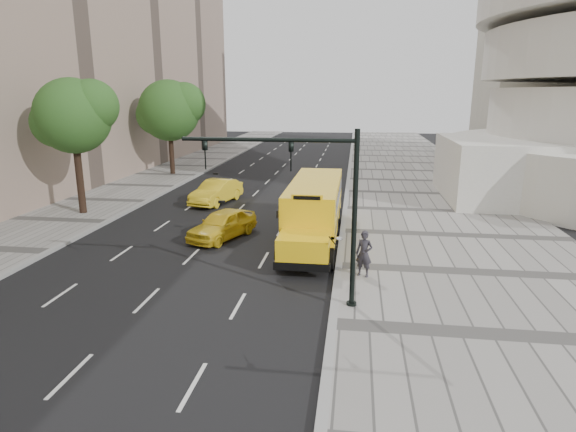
# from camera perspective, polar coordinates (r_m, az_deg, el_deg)

# --- Properties ---
(ground) EXTENTS (140.00, 140.00, 0.00)m
(ground) POSITION_cam_1_polar(r_m,az_deg,el_deg) (27.63, -6.04, -1.52)
(ground) COLOR black
(ground) RESTS_ON ground
(sidewalk_museum) EXTENTS (12.00, 140.00, 0.15)m
(sidewalk_museum) POSITION_cam_1_polar(r_m,az_deg,el_deg) (27.36, 19.16, -2.26)
(sidewalk_museum) COLOR gray
(sidewalk_museum) RESTS_ON ground
(sidewalk_far) EXTENTS (6.00, 140.00, 0.15)m
(sidewalk_far) POSITION_cam_1_polar(r_m,az_deg,el_deg) (32.06, -25.50, -0.50)
(sidewalk_far) COLOR gray
(sidewalk_far) RESTS_ON ground
(curb_museum) EXTENTS (0.30, 140.00, 0.15)m
(curb_museum) POSITION_cam_1_polar(r_m,az_deg,el_deg) (26.82, 6.50, -1.86)
(curb_museum) COLOR gray
(curb_museum) RESTS_ON ground
(curb_far) EXTENTS (0.30, 140.00, 0.15)m
(curb_far) POSITION_cam_1_polar(r_m,az_deg,el_deg) (30.52, -20.79, -0.72)
(curb_far) COLOR gray
(curb_far) RESTS_ON ground
(tree_b) EXTENTS (5.11, 4.55, 8.46)m
(tree_b) POSITION_cam_1_polar(r_m,az_deg,el_deg) (32.43, -24.01, 10.85)
(tree_b) COLOR black
(tree_b) RESTS_ON ground
(tree_c) EXTENTS (6.23, 5.53, 8.74)m
(tree_c) POSITION_cam_1_polar(r_m,az_deg,el_deg) (46.28, -13.80, 12.10)
(tree_c) COLOR black
(tree_c) RESTS_ON ground
(school_bus) EXTENTS (2.96, 11.56, 3.19)m
(school_bus) POSITION_cam_1_polar(r_m,az_deg,el_deg) (25.53, 3.17, 1.30)
(school_bus) COLOR yellow
(school_bus) RESTS_ON ground
(taxi_near) EXTENTS (3.35, 4.85, 1.53)m
(taxi_near) POSITION_cam_1_polar(r_m,az_deg,el_deg) (25.77, -7.78, -0.98)
(taxi_near) COLOR yellow
(taxi_near) RESTS_ON ground
(taxi_far) EXTENTS (2.82, 5.22, 1.63)m
(taxi_far) POSITION_cam_1_polar(r_m,az_deg,el_deg) (34.08, -8.49, 2.86)
(taxi_far) COLOR yellow
(taxi_far) RESTS_ON ground
(pedestrian) EXTENTS (0.82, 0.68, 1.93)m
(pedestrian) POSITION_cam_1_polar(r_m,az_deg,el_deg) (20.09, 9.00, -4.44)
(pedestrian) COLOR #2A282E
(pedestrian) RESTS_ON sidewalk_museum
(traffic_signal) EXTENTS (6.18, 0.36, 6.40)m
(traffic_signal) POSITION_cam_1_polar(r_m,az_deg,el_deg) (16.53, 3.08, 2.34)
(traffic_signal) COLOR black
(traffic_signal) RESTS_ON ground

